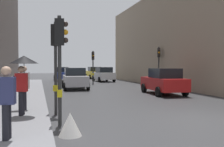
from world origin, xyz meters
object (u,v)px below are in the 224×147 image
object	(u,v)px
pedestrian_with_umbrella	(23,68)
pedestrian_with_black_backpack	(23,85)
traffic_light_far_median	(93,61)
car_yellow_taxi	(94,73)
traffic_light_mid_street	(159,59)
car_blue_van	(62,74)
car_red_sedan	(164,81)
pedestrian_with_grey_backpack	(5,98)
traffic_light_near_right	(56,51)
car_silver_hatchback	(75,78)
traffic_light_near_left	(60,50)
warning_sign_triangle	(70,124)
car_white_compact	(103,74)

from	to	relation	value
pedestrian_with_umbrella	pedestrian_with_black_backpack	world-z (taller)	pedestrian_with_umbrella
traffic_light_far_median	car_yellow_taxi	size ratio (longest dim) A/B	0.82
traffic_light_mid_street	car_blue_van	bearing A→B (deg)	122.28
car_red_sedan	pedestrian_with_umbrella	size ratio (longest dim) A/B	2.01
pedestrian_with_umbrella	car_red_sedan	bearing A→B (deg)	34.60
car_red_sedan	pedestrian_with_grey_backpack	distance (m)	12.72
traffic_light_near_right	pedestrian_with_black_backpack	world-z (taller)	traffic_light_near_right
traffic_light_mid_street	car_blue_van	world-z (taller)	traffic_light_mid_street
car_silver_hatchback	pedestrian_with_grey_backpack	world-z (taller)	pedestrian_with_grey_backpack
car_silver_hatchback	car_red_sedan	bearing A→B (deg)	-47.30
traffic_light_near_left	pedestrian_with_black_backpack	distance (m)	3.16
traffic_light_near_right	pedestrian_with_umbrella	world-z (taller)	traffic_light_near_right
car_silver_hatchback	pedestrian_with_black_backpack	distance (m)	10.95
car_silver_hatchback	pedestrian_with_black_backpack	xyz separation A→B (m)	(-3.53, -10.37, 0.29)
car_silver_hatchback	pedestrian_with_umbrella	xyz separation A→B (m)	(-3.44, -11.63, 0.96)
car_red_sedan	pedestrian_with_umbrella	distance (m)	10.56
traffic_light_near_left	pedestrian_with_grey_backpack	size ratio (longest dim) A/B	2.00
traffic_light_near_left	car_silver_hatchback	distance (m)	13.23
car_red_sedan	warning_sign_triangle	xyz separation A→B (m)	(-7.31, -8.62, -0.55)
traffic_light_near_left	car_red_sedan	size ratio (longest dim) A/B	0.82
traffic_light_near_left	pedestrian_with_grey_backpack	world-z (taller)	traffic_light_near_left
car_white_compact	car_yellow_taxi	bearing A→B (deg)	86.74
car_white_compact	car_silver_hatchback	world-z (taller)	same
traffic_light_mid_street	pedestrian_with_black_backpack	size ratio (longest dim) A/B	2.06
traffic_light_far_median	pedestrian_with_umbrella	bearing A→B (deg)	-109.85
car_white_compact	pedestrian_with_umbrella	xyz separation A→B (m)	(-8.16, -20.70, 0.96)
traffic_light_far_median	pedestrian_with_black_backpack	distance (m)	16.67
car_blue_van	warning_sign_triangle	xyz separation A→B (m)	(-2.05, -26.29, -0.55)
traffic_light_mid_street	warning_sign_triangle	size ratio (longest dim) A/B	5.62
traffic_light_mid_street	car_white_compact	bearing A→B (deg)	107.45
car_white_compact	pedestrian_with_black_backpack	xyz separation A→B (m)	(-8.25, -19.44, 0.29)
traffic_light_near_right	car_red_sedan	xyz separation A→B (m)	(7.46, 5.31, -1.65)
traffic_light_far_median	car_red_sedan	bearing A→B (deg)	-76.27
car_yellow_taxi	warning_sign_triangle	size ratio (longest dim) A/B	6.53
traffic_light_near_left	pedestrian_with_grey_backpack	bearing A→B (deg)	-129.80
traffic_light_mid_street	warning_sign_triangle	xyz separation A→B (m)	(-9.69, -14.19, -2.20)
traffic_light_far_median	car_silver_hatchback	xyz separation A→B (m)	(-2.60, -5.08, -1.54)
car_blue_van	car_silver_hatchback	size ratio (longest dim) A/B	1.00
car_white_compact	pedestrian_with_grey_backpack	size ratio (longest dim) A/B	2.43
traffic_light_mid_street	pedestrian_with_umbrella	world-z (taller)	traffic_light_mid_street
car_silver_hatchback	pedestrian_with_grey_backpack	xyz separation A→B (m)	(-3.70, -14.71, 0.29)
traffic_light_mid_street	warning_sign_triangle	distance (m)	17.32
traffic_light_mid_street	car_yellow_taxi	size ratio (longest dim) A/B	0.86
traffic_light_mid_street	car_silver_hatchback	xyz separation A→B (m)	(-7.61, 0.09, -1.64)
traffic_light_near_left	car_silver_hatchback	size ratio (longest dim) A/B	0.83
car_yellow_taxi	pedestrian_with_umbrella	distance (m)	29.50
car_silver_hatchback	traffic_light_far_median	bearing A→B (deg)	62.94
pedestrian_with_grey_backpack	car_white_compact	bearing A→B (deg)	70.48
traffic_light_mid_street	traffic_light_near_left	xyz separation A→B (m)	(-9.84, -12.85, -0.08)
car_white_compact	car_silver_hatchback	size ratio (longest dim) A/B	1.01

